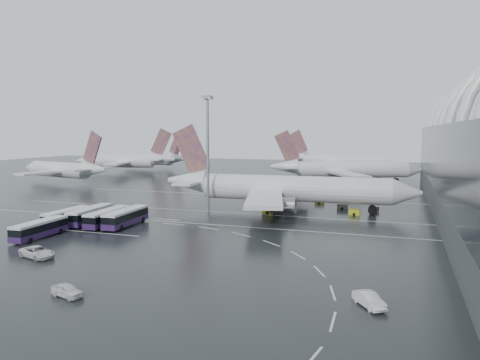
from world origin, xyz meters
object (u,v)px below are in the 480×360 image
(airliner_gate_b, at_px, (344,170))
(gse_cart_belly_e, at_px, (320,201))
(floodlight_mast, at_px, (208,139))
(airliner_gate_c, at_px, (339,162))
(gse_cart_belly_c, at_px, (268,210))
(van_curve_b, at_px, (67,290))
(gse_cart_belly_a, at_px, (354,212))
(gse_cart_belly_b, at_px, (342,207))
(bus_row_near_a, at_px, (67,216))
(jet_remote_mid, at_px, (127,161))
(jet_remote_far, at_px, (153,159))
(airliner_main, at_px, (282,189))
(jet_remote_west, at_px, (65,170))
(van_curve_a, at_px, (37,252))
(bus_row_near_c, at_px, (107,217))
(bus_row_near_b, at_px, (90,215))
(van_curve_c, at_px, (369,300))
(gse_cart_belly_d, at_px, (374,209))
(bus_row_near_d, at_px, (126,217))
(bus_row_far_b, at_px, (40,229))

(airliner_gate_b, height_order, gse_cart_belly_e, airliner_gate_b)
(airliner_gate_b, relative_size, floodlight_mast, 2.02)
(airliner_gate_c, height_order, gse_cart_belly_c, airliner_gate_c)
(van_curve_b, relative_size, gse_cart_belly_a, 1.82)
(airliner_gate_b, bearing_deg, gse_cart_belly_b, -99.69)
(airliner_gate_c, height_order, bus_row_near_a, airliner_gate_c)
(jet_remote_mid, relative_size, gse_cart_belly_e, 19.85)
(jet_remote_far, bearing_deg, van_curve_b, 122.66)
(gse_cart_belly_e, bearing_deg, airliner_main, -115.78)
(jet_remote_mid, relative_size, jet_remote_far, 1.10)
(jet_remote_far, xyz_separation_m, van_curve_b, (81.00, -162.28, -3.95))
(jet_remote_west, xyz_separation_m, van_curve_a, (62.71, -82.26, -4.02))
(bus_row_near_c, height_order, gse_cart_belly_a, bus_row_near_c)
(airliner_main, relative_size, van_curve_b, 13.95)
(bus_row_near_b, relative_size, van_curve_c, 2.79)
(jet_remote_mid, bearing_deg, van_curve_b, 107.35)
(airliner_gate_c, bearing_deg, floodlight_mast, -83.44)
(bus_row_near_a, distance_m, gse_cart_belly_c, 43.22)
(airliner_gate_c, bearing_deg, gse_cart_belly_c, -76.50)
(bus_row_near_c, height_order, van_curve_c, bus_row_near_c)
(bus_row_near_c, distance_m, van_curve_c, 59.17)
(van_curve_b, bearing_deg, jet_remote_mid, 44.65)
(airliner_gate_b, height_order, gse_cart_belly_c, airliner_gate_b)
(jet_remote_mid, xyz_separation_m, gse_cart_belly_d, (111.53, -70.45, -4.59))
(van_curve_c, bearing_deg, gse_cart_belly_c, 81.49)
(gse_cart_belly_a, bearing_deg, jet_remote_west, 163.59)
(airliner_gate_b, bearing_deg, airliner_gate_c, 83.55)
(van_curve_c, bearing_deg, bus_row_near_d, 114.48)
(bus_row_near_d, xyz_separation_m, gse_cart_belly_a, (41.65, 27.13, -1.16))
(airliner_gate_c, bearing_deg, bus_row_near_b, -89.24)
(jet_remote_far, relative_size, gse_cart_belly_e, 18.07)
(airliner_gate_b, bearing_deg, gse_cart_belly_e, -106.38)
(bus_row_near_c, relative_size, bus_row_near_d, 0.96)
(van_curve_b, bearing_deg, gse_cart_belly_a, -7.60)
(bus_row_near_a, xyz_separation_m, van_curve_a, (12.67, -22.14, -0.78))
(jet_remote_west, distance_m, bus_row_near_a, 78.28)
(bus_row_near_d, height_order, gse_cart_belly_b, bus_row_near_d)
(jet_remote_far, bearing_deg, van_curve_a, 119.78)
(van_curve_a, height_order, gse_cart_belly_e, van_curve_a)
(bus_row_far_b, height_order, van_curve_a, bus_row_far_b)
(airliner_gate_c, bearing_deg, van_curve_c, -67.33)
(van_curve_b, bearing_deg, bus_row_near_b, 47.89)
(bus_row_near_c, distance_m, bus_row_near_d, 3.86)
(bus_row_near_c, bearing_deg, jet_remote_far, 23.41)
(airliner_gate_c, relative_size, bus_row_far_b, 4.40)
(gse_cart_belly_e, bearing_deg, van_curve_c, -76.45)
(van_curve_c, bearing_deg, bus_row_near_a, 121.68)
(jet_remote_far, relative_size, bus_row_near_c, 3.24)
(gse_cart_belly_d, bearing_deg, airliner_gate_b, 103.20)
(van_curve_a, bearing_deg, floodlight_mast, 5.78)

